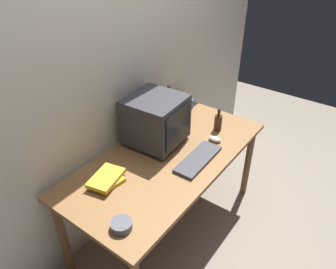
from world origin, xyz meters
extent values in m
plane|color=gray|center=(0.00, 0.00, 0.00)|extent=(6.00, 6.00, 0.00)
cube|color=silver|center=(0.00, 0.45, 1.25)|extent=(4.00, 0.08, 2.50)
cube|color=olive|center=(0.00, 0.00, 0.71)|extent=(1.61, 0.77, 0.03)
cylinder|color=brown|center=(0.74, -0.33, 0.35)|extent=(0.06, 0.06, 0.70)
cylinder|color=brown|center=(-0.74, 0.33, 0.35)|extent=(0.06, 0.06, 0.70)
cylinder|color=brown|center=(0.74, 0.33, 0.35)|extent=(0.06, 0.06, 0.70)
cube|color=#333338|center=(0.08, 0.18, 0.74)|extent=(0.30, 0.26, 0.03)
cube|color=#333338|center=(0.08, 0.18, 0.93)|extent=(0.40, 0.40, 0.34)
cube|color=black|center=(0.10, -0.02, 0.93)|extent=(0.31, 0.03, 0.27)
cube|color=#3F3F47|center=(0.08, -0.20, 0.74)|extent=(0.42, 0.16, 0.02)
ellipsoid|color=beige|center=(0.36, -0.18, 0.75)|extent=(0.07, 0.10, 0.04)
cylinder|color=navy|center=(0.39, 0.28, 0.84)|extent=(0.08, 0.08, 0.22)
cylinder|color=navy|center=(0.39, 0.28, 0.98)|extent=(0.03, 0.03, 0.08)
sphere|color=#262626|center=(0.39, 0.28, 1.03)|extent=(0.03, 0.03, 0.03)
cylinder|color=#472314|center=(0.51, -0.11, 0.79)|extent=(0.06, 0.06, 0.13)
cylinder|color=#472314|center=(0.51, -0.11, 0.88)|extent=(0.02, 0.02, 0.04)
sphere|color=#262626|center=(0.51, -0.11, 0.91)|extent=(0.03, 0.03, 0.03)
cube|color=gold|center=(-0.46, 0.14, 0.74)|extent=(0.20, 0.17, 0.03)
cube|color=gold|center=(-0.46, 0.15, 0.77)|extent=(0.27, 0.20, 0.03)
cylinder|color=#3370B2|center=(0.67, 0.27, 0.77)|extent=(0.08, 0.08, 0.09)
torus|color=#3370B2|center=(0.72, 0.27, 0.78)|extent=(0.06, 0.01, 0.06)
cylinder|color=#595B66|center=(-0.67, -0.18, 0.75)|extent=(0.12, 0.12, 0.04)
camera|label=1|loc=(-1.46, -1.08, 2.11)|focal=34.24mm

